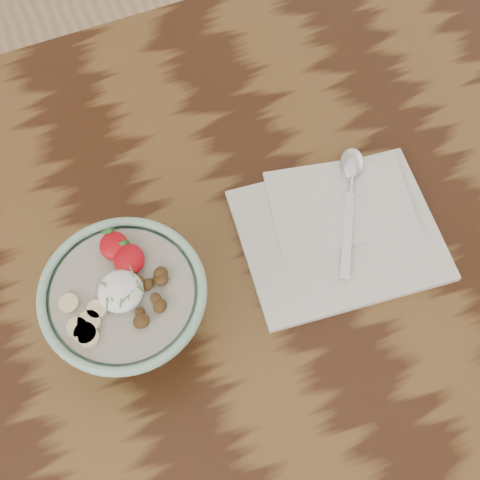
# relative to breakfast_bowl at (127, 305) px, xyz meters

# --- Properties ---
(table) EXTENTS (1.60, 0.90, 0.75)m
(table) POSITION_rel_breakfast_bowl_xyz_m (0.02, 0.03, -0.16)
(table) COLOR #331A0C
(table) RESTS_ON ground
(breakfast_bowl) EXTENTS (0.18, 0.18, 0.12)m
(breakfast_bowl) POSITION_rel_breakfast_bowl_xyz_m (0.00, 0.00, 0.00)
(breakfast_bowl) COLOR #8ABA9D
(breakfast_bowl) RESTS_ON table
(napkin) EXTENTS (0.27, 0.23, 0.02)m
(napkin) POSITION_rel_breakfast_bowl_xyz_m (0.28, 0.02, -0.06)
(napkin) COLOR silver
(napkin) RESTS_ON table
(spoon) EXTENTS (0.11, 0.18, 0.01)m
(spoon) POSITION_rel_breakfast_bowl_xyz_m (0.32, 0.07, -0.04)
(spoon) COLOR silver
(spoon) RESTS_ON napkin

